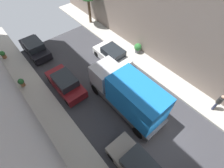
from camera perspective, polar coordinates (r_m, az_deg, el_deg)
The scene contains 11 objects.
ground at distance 12.95m, azimuth 16.13°, elevation -17.74°, with size 32.00×32.00×0.00m, color #38383D.
sidewalk_right at distance 15.68m, azimuth 27.62°, elevation -5.07°, with size 2.00×44.00×0.15m, color #B7B2A8.
parked_car_left_1 at distance 11.34m, azimuth 9.06°, elevation -26.49°, with size 1.78×4.20×1.57m.
parked_car_left_2 at distance 14.73m, azimuth -15.75°, elevation 0.21°, with size 1.78×4.20×1.57m.
parked_car_left_3 at distance 19.32m, azimuth -25.07°, elevation 11.16°, with size 1.78×4.20×1.57m.
parked_car_right_2 at distance 16.68m, azimuth 0.12°, elevation 9.82°, with size 1.78×4.20×1.57m.
delivery_truck at distance 12.21m, azimuth 5.61°, elevation -3.64°, with size 2.26×6.60×3.38m.
pedestrian at distance 15.02m, azimuth 32.88°, elevation -5.25°, with size 0.40×0.36×1.72m.
potted_plant_0 at distance 20.30m, azimuth -33.52°, elevation 8.52°, with size 0.48×0.48×0.82m.
potted_plant_3 at distance 17.81m, azimuth 8.90°, elevation 12.32°, with size 0.76×0.76×1.05m.
potted_plant_4 at distance 16.43m, azimuth -28.84°, elevation 0.54°, with size 0.51×0.51×0.82m.
Camera 1 is at (-5.47, -1.14, 11.69)m, focal length 26.47 mm.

